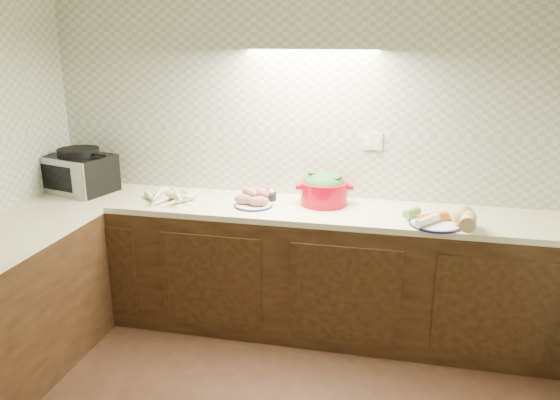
% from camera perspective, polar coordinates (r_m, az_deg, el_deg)
% --- Properties ---
extents(room, '(3.60, 3.60, 2.60)m').
position_cam_1_polar(room, '(2.14, -7.81, 6.09)').
color(room, black).
rests_on(room, ground).
extents(counter, '(3.60, 3.60, 0.90)m').
position_cam_1_polar(counter, '(3.39, -14.01, -11.26)').
color(counter, black).
rests_on(counter, ground).
extents(toaster_oven, '(0.53, 0.46, 0.32)m').
position_cam_1_polar(toaster_oven, '(4.29, -20.18, 2.80)').
color(toaster_oven, black).
rests_on(toaster_oven, counter).
extents(parsnip_pile, '(0.39, 0.37, 0.08)m').
position_cam_1_polar(parsnip_pile, '(3.92, -11.19, 0.42)').
color(parsnip_pile, '#F4F2C2').
rests_on(parsnip_pile, counter).
extents(sweet_potato_plate, '(0.27, 0.26, 0.12)m').
position_cam_1_polar(sweet_potato_plate, '(3.72, -2.76, 0.06)').
color(sweet_potato_plate, '#171542').
rests_on(sweet_potato_plate, counter).
extents(onion_bowl, '(0.14, 0.14, 0.10)m').
position_cam_1_polar(onion_bowl, '(3.85, -1.41, 0.58)').
color(onion_bowl, black).
rests_on(onion_bowl, counter).
extents(dutch_oven, '(0.40, 0.38, 0.22)m').
position_cam_1_polar(dutch_oven, '(3.74, 4.63, 1.15)').
color(dutch_oven, '#B40017').
rests_on(dutch_oven, counter).
extents(veg_plate, '(0.46, 0.34, 0.15)m').
position_cam_1_polar(veg_plate, '(3.47, 17.12, -1.79)').
color(veg_plate, '#171542').
rests_on(veg_plate, counter).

